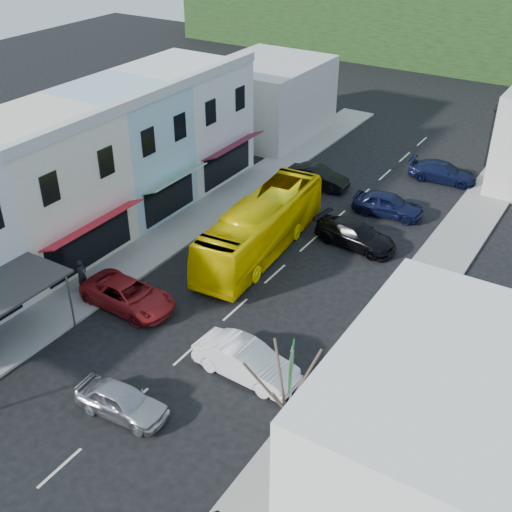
# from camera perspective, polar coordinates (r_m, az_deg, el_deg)

# --- Properties ---
(ground) EXTENTS (120.00, 120.00, 0.00)m
(ground) POSITION_cam_1_polar(r_m,az_deg,el_deg) (30.56, -6.05, -8.50)
(ground) COLOR black
(ground) RESTS_ON ground
(sidewalk_left) EXTENTS (3.00, 52.00, 0.15)m
(sidewalk_left) POSITION_cam_1_polar(r_m,az_deg,el_deg) (40.94, -5.94, 2.80)
(sidewalk_left) COLOR gray
(sidewalk_left) RESTS_ON ground
(sidewalk_right) EXTENTS (3.00, 52.00, 0.15)m
(sidewalk_right) POSITION_cam_1_polar(r_m,az_deg,el_deg) (34.97, 14.06, -3.48)
(sidewalk_right) COLOR gray
(sidewalk_right) RESTS_ON ground
(shopfront_row) EXTENTS (8.25, 30.00, 8.00)m
(shopfront_row) POSITION_cam_1_polar(r_m,az_deg,el_deg) (39.17, -16.61, 6.65)
(shopfront_row) COLOR silver
(shopfront_row) RESTS_ON ground
(right_building) EXTENTS (8.00, 9.00, 8.00)m
(right_building) POSITION_cam_1_polar(r_m,az_deg,el_deg) (20.97, 17.92, -18.25)
(right_building) COLOR silver
(right_building) RESTS_ON ground
(distant_block_left) EXTENTS (8.00, 10.00, 6.00)m
(distant_block_left) POSITION_cam_1_polar(r_m,az_deg,el_deg) (55.13, 1.05, 13.86)
(distant_block_left) COLOR #B7B2A8
(distant_block_left) RESTS_ON ground
(bus) EXTENTS (3.43, 11.76, 3.10)m
(bus) POSITION_cam_1_polar(r_m,az_deg,el_deg) (37.24, 0.45, 2.50)
(bus) COLOR #FCDA00
(bus) RESTS_ON ground
(car_silver) EXTENTS (4.52, 2.13, 1.40)m
(car_silver) POSITION_cam_1_polar(r_m,az_deg,el_deg) (27.56, -11.88, -12.47)
(car_silver) COLOR #ACABB0
(car_silver) RESTS_ON ground
(car_white) EXTENTS (4.47, 1.99, 1.40)m
(car_white) POSITION_cam_1_polar(r_m,az_deg,el_deg) (28.74, -0.89, -9.47)
(car_white) COLOR silver
(car_white) RESTS_ON ground
(car_red) EXTENTS (4.66, 2.04, 1.40)m
(car_red) POSITION_cam_1_polar(r_m,az_deg,el_deg) (33.54, -11.29, -3.44)
(car_red) COLOR maroon
(car_red) RESTS_ON ground
(car_black_near) EXTENTS (4.68, 2.35, 1.40)m
(car_black_near) POSITION_cam_1_polar(r_m,az_deg,el_deg) (38.68, 8.84, 1.83)
(car_black_near) COLOR black
(car_black_near) RESTS_ON ground
(car_navy_mid) EXTENTS (4.55, 2.20, 1.40)m
(car_navy_mid) POSITION_cam_1_polar(r_m,az_deg,el_deg) (42.59, 11.64, 4.43)
(car_navy_mid) COLOR black
(car_navy_mid) RESTS_ON ground
(car_black_far) EXTENTS (4.44, 1.89, 1.40)m
(car_black_far) POSITION_cam_1_polar(r_m,az_deg,el_deg) (45.85, 5.43, 6.95)
(car_black_far) COLOR black
(car_black_far) RESTS_ON ground
(car_navy_far) EXTENTS (4.66, 2.27, 1.40)m
(car_navy_far) POSITION_cam_1_polar(r_m,az_deg,el_deg) (48.47, 16.25, 7.19)
(car_navy_far) COLOR black
(car_navy_far) RESTS_ON ground
(pedestrian_left) EXTENTS (0.43, 0.62, 1.70)m
(pedestrian_left) POSITION_cam_1_polar(r_m,az_deg,el_deg) (35.18, -15.22, -1.62)
(pedestrian_left) COLOR black
(pedestrian_left) RESTS_ON sidewalk_left
(direction_sign) EXTENTS (1.40, 1.81, 3.73)m
(direction_sign) POSITION_cam_1_polar(r_m,az_deg,el_deg) (25.90, 3.08, -11.57)
(direction_sign) COLOR #0E5D1B
(direction_sign) RESTS_ON ground
(street_tree) EXTENTS (3.60, 3.60, 6.78)m
(street_tree) POSITION_cam_1_polar(r_m,az_deg,el_deg) (22.80, 2.66, -13.55)
(street_tree) COLOR #372922
(street_tree) RESTS_ON ground
(traffic_signal) EXTENTS (1.11, 1.27, 4.79)m
(traffic_signal) POSITION_cam_1_polar(r_m,az_deg,el_deg) (51.48, 20.11, 9.98)
(traffic_signal) COLOR black
(traffic_signal) RESTS_ON ground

